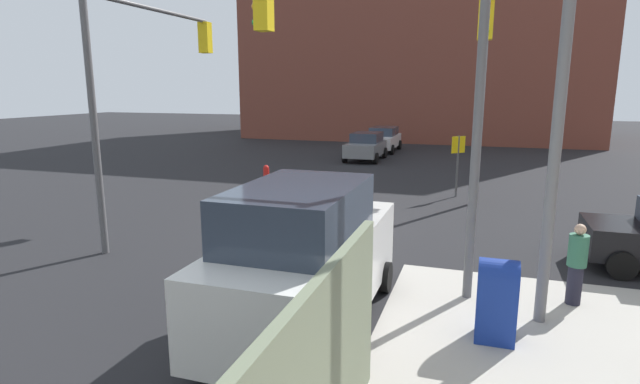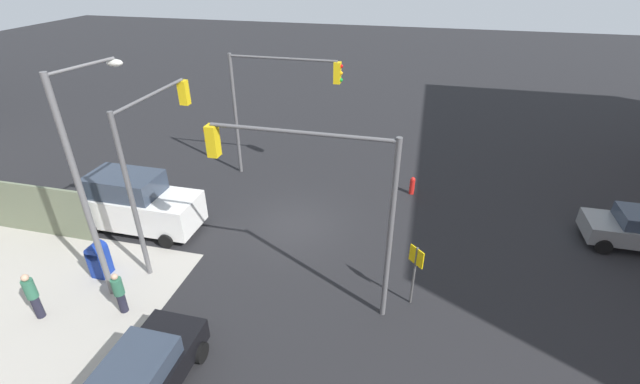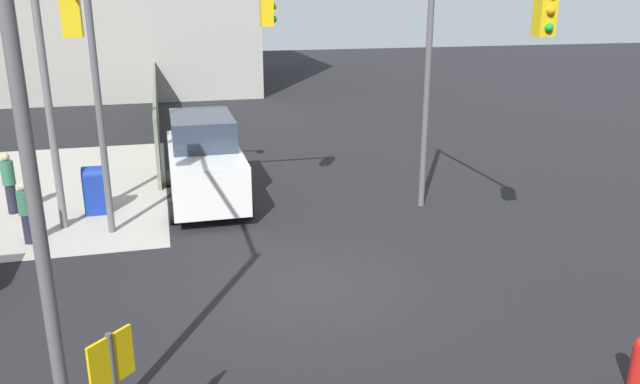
{
  "view_description": "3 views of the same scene",
  "coord_description": "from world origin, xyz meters",
  "px_view_note": "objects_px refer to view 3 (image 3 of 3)",
  "views": [
    {
      "loc": [
        14.49,
        4.61,
        4.17
      ],
      "look_at": [
        0.83,
        0.15,
        1.18
      ],
      "focal_mm": 28.0,
      "sensor_mm": 36.0,
      "label": 1
    },
    {
      "loc": [
        -4.96,
        15.45,
        10.89
      ],
      "look_at": [
        -1.14,
        -0.21,
        1.76
      ],
      "focal_mm": 24.0,
      "sensor_mm": 36.0,
      "label": 2
    },
    {
      "loc": [
        -12.18,
        2.94,
        6.14
      ],
      "look_at": [
        -0.02,
        -0.17,
        2.16
      ],
      "focal_mm": 35.0,
      "sensor_mm": 36.0,
      "label": 3
    }
  ],
  "objects_px": {
    "mailbox_blue": "(95,188)",
    "fire_hydrant": "(639,363)",
    "pedestrian_waiting": "(9,182)",
    "traffic_signal_ne_corner": "(167,58)",
    "traffic_signal_se_corner": "(465,57)",
    "van_white_delivery": "(204,160)",
    "street_lamp_corner": "(57,54)",
    "pedestrian_crossing": "(26,212)",
    "traffic_signal_nw_corner": "(53,99)"
  },
  "relations": [
    {
      "from": "mailbox_blue",
      "to": "fire_hydrant",
      "type": "bearing_deg",
      "value": -140.6
    },
    {
      "from": "traffic_signal_se_corner",
      "to": "fire_hydrant",
      "type": "bearing_deg",
      "value": 177.64
    },
    {
      "from": "street_lamp_corner",
      "to": "van_white_delivery",
      "type": "bearing_deg",
      "value": -67.07
    },
    {
      "from": "pedestrian_crossing",
      "to": "van_white_delivery",
      "type": "bearing_deg",
      "value": 13.53
    },
    {
      "from": "traffic_signal_nw_corner",
      "to": "mailbox_blue",
      "type": "relative_size",
      "value": 4.55
    },
    {
      "from": "traffic_signal_se_corner",
      "to": "mailbox_blue",
      "type": "height_order",
      "value": "traffic_signal_se_corner"
    },
    {
      "from": "traffic_signal_se_corner",
      "to": "traffic_signal_ne_corner",
      "type": "bearing_deg",
      "value": 72.89
    },
    {
      "from": "street_lamp_corner",
      "to": "fire_hydrant",
      "type": "height_order",
      "value": "street_lamp_corner"
    },
    {
      "from": "mailbox_blue",
      "to": "fire_hydrant",
      "type": "relative_size",
      "value": 1.52
    },
    {
      "from": "fire_hydrant",
      "to": "traffic_signal_nw_corner",
      "type": "bearing_deg",
      "value": 72.29
    },
    {
      "from": "van_white_delivery",
      "to": "mailbox_blue",
      "type": "bearing_deg",
      "value": 98.37
    },
    {
      "from": "traffic_signal_ne_corner",
      "to": "fire_hydrant",
      "type": "distance_m",
      "value": 12.45
    },
    {
      "from": "fire_hydrant",
      "to": "traffic_signal_ne_corner",
      "type": "bearing_deg",
      "value": 36.07
    },
    {
      "from": "traffic_signal_ne_corner",
      "to": "mailbox_blue",
      "type": "height_order",
      "value": "traffic_signal_ne_corner"
    },
    {
      "from": "street_lamp_corner",
      "to": "fire_hydrant",
      "type": "distance_m",
      "value": 14.6
    },
    {
      "from": "van_white_delivery",
      "to": "pedestrian_crossing",
      "type": "relative_size",
      "value": 3.3
    },
    {
      "from": "pedestrian_waiting",
      "to": "traffic_signal_ne_corner",
      "type": "bearing_deg",
      "value": -79.28
    },
    {
      "from": "traffic_signal_ne_corner",
      "to": "traffic_signal_nw_corner",
      "type": "bearing_deg",
      "value": 165.17
    },
    {
      "from": "van_white_delivery",
      "to": "traffic_signal_nw_corner",
      "type": "bearing_deg",
      "value": 163.11
    },
    {
      "from": "traffic_signal_ne_corner",
      "to": "van_white_delivery",
      "type": "relative_size",
      "value": 1.2
    },
    {
      "from": "pedestrian_crossing",
      "to": "pedestrian_waiting",
      "type": "relative_size",
      "value": 0.89
    },
    {
      "from": "pedestrian_crossing",
      "to": "pedestrian_waiting",
      "type": "height_order",
      "value": "pedestrian_waiting"
    },
    {
      "from": "traffic_signal_se_corner",
      "to": "traffic_signal_ne_corner",
      "type": "distance_m",
      "value": 7.56
    },
    {
      "from": "street_lamp_corner",
      "to": "pedestrian_waiting",
      "type": "relative_size",
      "value": 4.37
    },
    {
      "from": "street_lamp_corner",
      "to": "traffic_signal_se_corner",
      "type": "bearing_deg",
      "value": -106.03
    },
    {
      "from": "traffic_signal_se_corner",
      "to": "fire_hydrant",
      "type": "relative_size",
      "value": 6.91
    },
    {
      "from": "traffic_signal_se_corner",
      "to": "street_lamp_corner",
      "type": "xyz_separation_m",
      "value": [
        2.86,
        9.94,
        0.05
      ]
    },
    {
      "from": "street_lamp_corner",
      "to": "pedestrian_waiting",
      "type": "xyz_separation_m",
      "value": [
        1.67,
        1.96,
        -3.74
      ]
    },
    {
      "from": "traffic_signal_se_corner",
      "to": "van_white_delivery",
      "type": "bearing_deg",
      "value": 55.11
    },
    {
      "from": "van_white_delivery",
      "to": "pedestrian_waiting",
      "type": "xyz_separation_m",
      "value": [
        0.13,
        5.6,
        -0.32
      ]
    },
    {
      "from": "traffic_signal_se_corner",
      "to": "van_white_delivery",
      "type": "height_order",
      "value": "traffic_signal_se_corner"
    },
    {
      "from": "pedestrian_crossing",
      "to": "pedestrian_waiting",
      "type": "xyz_separation_m",
      "value": [
        2.6,
        0.9,
        0.11
      ]
    },
    {
      "from": "van_white_delivery",
      "to": "pedestrian_waiting",
      "type": "height_order",
      "value": "van_white_delivery"
    },
    {
      "from": "traffic_signal_nw_corner",
      "to": "pedestrian_crossing",
      "type": "height_order",
      "value": "traffic_signal_nw_corner"
    },
    {
      "from": "traffic_signal_ne_corner",
      "to": "pedestrian_crossing",
      "type": "bearing_deg",
      "value": 94.54
    },
    {
      "from": "fire_hydrant",
      "to": "van_white_delivery",
      "type": "distance_m",
      "value": 13.15
    },
    {
      "from": "mailbox_blue",
      "to": "pedestrian_waiting",
      "type": "relative_size",
      "value": 0.78
    },
    {
      "from": "traffic_signal_nw_corner",
      "to": "traffic_signal_se_corner",
      "type": "xyz_separation_m",
      "value": [
        4.5,
        -9.0,
        -0.01
      ]
    },
    {
      "from": "street_lamp_corner",
      "to": "pedestrian_crossing",
      "type": "xyz_separation_m",
      "value": [
        -0.93,
        1.06,
        -3.86
      ]
    },
    {
      "from": "traffic_signal_ne_corner",
      "to": "pedestrian_crossing",
      "type": "relative_size",
      "value": 3.98
    },
    {
      "from": "van_white_delivery",
      "to": "pedestrian_waiting",
      "type": "relative_size",
      "value": 2.95
    },
    {
      "from": "pedestrian_crossing",
      "to": "pedestrian_waiting",
      "type": "bearing_deg",
      "value": 94.89
    },
    {
      "from": "mailbox_blue",
      "to": "pedestrian_crossing",
      "type": "xyz_separation_m",
      "value": [
        -2.0,
        1.5,
        0.08
      ]
    },
    {
      "from": "fire_hydrant",
      "to": "pedestrian_waiting",
      "type": "height_order",
      "value": "pedestrian_waiting"
    },
    {
      "from": "pedestrian_waiting",
      "to": "van_white_delivery",
      "type": "bearing_deg",
      "value": -54.43
    },
    {
      "from": "traffic_signal_nw_corner",
      "to": "fire_hydrant",
      "type": "distance_m",
      "value": 10.04
    },
    {
      "from": "fire_hydrant",
      "to": "pedestrian_crossing",
      "type": "relative_size",
      "value": 0.57
    },
    {
      "from": "pedestrian_waiting",
      "to": "fire_hydrant",
      "type": "bearing_deg",
      "value": -98.59
    },
    {
      "from": "traffic_signal_nw_corner",
      "to": "fire_hydrant",
      "type": "bearing_deg",
      "value": -107.71
    },
    {
      "from": "street_lamp_corner",
      "to": "pedestrian_waiting",
      "type": "distance_m",
      "value": 4.54
    }
  ]
}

